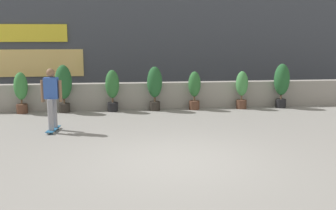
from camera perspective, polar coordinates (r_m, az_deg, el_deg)
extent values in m
plane|color=gray|center=(8.62, 1.17, -7.65)|extent=(48.00, 48.00, 0.00)
cube|color=gray|center=(14.34, -2.09, 1.37)|extent=(18.00, 0.40, 0.90)
cube|color=#424751|center=(18.17, -3.19, 12.05)|extent=(20.00, 2.00, 6.50)
cube|color=yellow|center=(17.44, -18.51, 9.50)|extent=(2.80, 0.08, 0.70)
cube|color=#F2CC72|center=(17.50, -18.28, 5.58)|extent=(4.00, 0.06, 1.10)
cylinder|color=brown|center=(14.27, -19.68, -0.49)|extent=(0.36, 0.36, 0.30)
cylinder|color=brown|center=(14.24, -19.73, 0.40)|extent=(0.06, 0.06, 0.15)
ellipsoid|color=#387F3D|center=(14.16, -19.86, 2.50)|extent=(0.44, 0.44, 0.90)
cylinder|color=#2D2823|center=(14.03, -14.23, -0.38)|extent=(0.36, 0.36, 0.30)
cylinder|color=brown|center=(13.99, -14.27, 0.52)|extent=(0.06, 0.06, 0.15)
ellipsoid|color=#235B2D|center=(13.90, -14.38, 3.12)|extent=(0.55, 0.55, 1.13)
cylinder|color=black|center=(13.90, -7.71, -0.25)|extent=(0.36, 0.36, 0.30)
cylinder|color=brown|center=(13.87, -7.73, 0.66)|extent=(0.06, 0.06, 0.15)
ellipsoid|color=#2D6B33|center=(13.79, -7.78, 2.91)|extent=(0.46, 0.46, 0.95)
cylinder|color=#2D2823|center=(13.95, -1.86, -0.13)|extent=(0.36, 0.36, 0.30)
cylinder|color=brown|center=(13.91, -1.86, 0.78)|extent=(0.06, 0.06, 0.15)
ellipsoid|color=#235B2D|center=(13.83, -1.88, 3.22)|extent=(0.51, 0.51, 1.04)
cylinder|color=brown|center=(14.13, 3.68, -0.02)|extent=(0.36, 0.36, 0.30)
cylinder|color=brown|center=(14.09, 3.69, 0.89)|extent=(0.06, 0.06, 0.15)
ellipsoid|color=#2D6B33|center=(14.02, 3.71, 2.93)|extent=(0.42, 0.42, 0.87)
cylinder|color=brown|center=(14.52, 10.19, 0.12)|extent=(0.36, 0.36, 0.30)
cylinder|color=brown|center=(14.48, 10.22, 1.00)|extent=(0.06, 0.06, 0.15)
ellipsoid|color=#428C47|center=(14.41, 10.28, 2.97)|extent=(0.42, 0.42, 0.86)
cylinder|color=black|center=(15.00, 15.44, 0.23)|extent=(0.36, 0.36, 0.30)
cylinder|color=brown|center=(14.96, 15.48, 1.08)|extent=(0.06, 0.06, 0.15)
ellipsoid|color=#235B2D|center=(14.88, 15.60, 3.45)|extent=(0.54, 0.54, 1.10)
cube|color=#266699|center=(11.42, -15.71, -3.25)|extent=(0.30, 0.82, 0.02)
cylinder|color=silver|center=(11.69, -15.72, -3.13)|extent=(0.04, 0.06, 0.06)
cylinder|color=silver|center=(11.65, -14.97, -3.14)|extent=(0.04, 0.06, 0.06)
cylinder|color=silver|center=(11.21, -16.46, -3.73)|extent=(0.04, 0.06, 0.06)
cylinder|color=silver|center=(11.16, -15.68, -3.75)|extent=(0.04, 0.06, 0.06)
cylinder|color=gray|center=(11.50, -15.56, -1.00)|extent=(0.14, 0.14, 0.82)
cylinder|color=gray|center=(11.16, -16.07, -1.36)|extent=(0.14, 0.14, 0.82)
cube|color=#3359B2|center=(11.22, -15.98, 2.28)|extent=(0.38, 0.24, 0.56)
sphere|color=brown|center=(11.17, -16.08, 4.36)|extent=(0.22, 0.22, 0.22)
cylinder|color=brown|center=(11.30, -17.10, 1.87)|extent=(0.09, 0.09, 0.58)
cylinder|color=brown|center=(11.16, -14.80, 1.88)|extent=(0.09, 0.09, 0.58)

